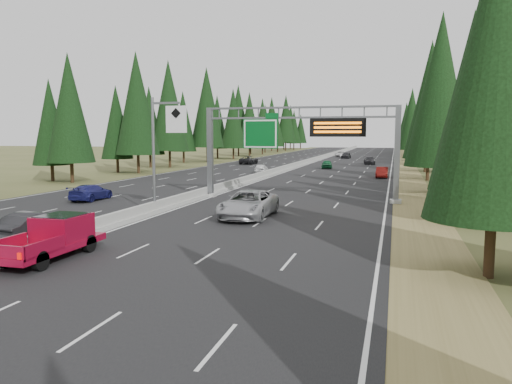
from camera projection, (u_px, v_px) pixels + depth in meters
road at (300, 166)px, 87.45m from camera, size 32.00×260.00×0.08m
shoulder_right at (406, 168)px, 82.69m from camera, size 3.60×260.00×0.06m
shoulder_left at (205, 165)px, 92.21m from camera, size 3.60×260.00×0.06m
median_barrier at (300, 164)px, 87.40m from camera, size 0.70×260.00×0.85m
sign_gantry at (306, 138)px, 41.30m from camera, size 16.75×0.98×7.80m
hov_sign_pole at (161, 147)px, 34.10m from camera, size 2.80×0.50×8.00m
tree_row_right at (435, 111)px, 77.56m from camera, size 11.79×240.24×18.90m
tree_row_left at (164, 111)px, 84.64m from camera, size 12.21×242.10×18.99m
silver_minivan at (248, 204)px, 33.11m from camera, size 2.95×6.40×1.78m
red_pickup at (56, 234)px, 22.37m from camera, size 2.03×5.69×1.86m
car_ahead_green at (327, 164)px, 81.07m from camera, size 1.96×4.14×1.37m
car_ahead_dkred at (382, 172)px, 63.60m from camera, size 1.48×4.18×1.38m
car_ahead_dkgrey at (369, 160)px, 92.48m from camera, size 2.44×4.98×1.39m
car_ahead_white at (341, 154)px, 123.88m from camera, size 2.66×5.08×1.36m
car_ahead_far at (346, 155)px, 115.27m from camera, size 2.09×4.49×1.49m
car_onc_near at (38, 226)px, 25.56m from camera, size 2.15×4.96×1.58m
car_onc_blue at (91, 192)px, 41.78m from camera, size 2.01×4.67×1.34m
car_onc_white at (261, 168)px, 71.00m from camera, size 1.95×4.08×1.35m
car_onc_far at (249, 160)px, 93.20m from camera, size 2.51×5.37×1.49m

